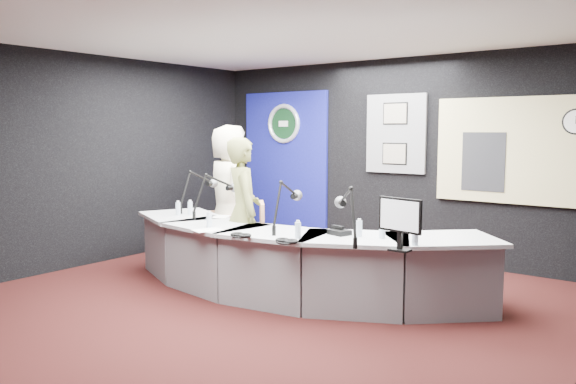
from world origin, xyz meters
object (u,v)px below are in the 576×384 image
Objects in this scene: broadcast_desk at (285,260)px; armchair_right at (243,239)px; person_woman at (243,211)px; armchair_left at (230,224)px; person_man at (229,192)px.

broadcast_desk is 4.25× the size of armchair_right.
armchair_right is 0.62× the size of person_woman.
broadcast_desk is 1.98m from armchair_left.
person_woman is at bearing 173.97° from person_man.
broadcast_desk is at bearing 44.28° from armchair_right.
broadcast_desk is 2.06m from person_man.
person_man is at bearing 29.06° from armchair_left.
person_woman is (1.07, -0.92, 0.38)m from armchair_left.
person_man is at bearing 150.79° from broadcast_desk.
person_man is at bearing -3.69° from person_woman.
person_man is (0.00, 0.00, 0.46)m from armchair_left.
armchair_left is (-1.73, 0.96, 0.11)m from broadcast_desk.
broadcast_desk is at bearing -0.15° from armchair_left.
person_man is 1.09× the size of person_woman.
broadcast_desk is at bearing -174.64° from person_man.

